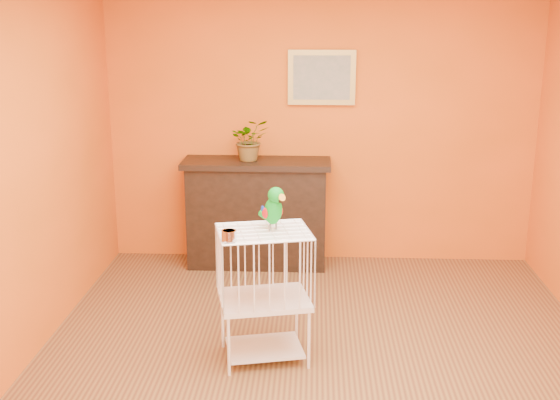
{
  "coord_description": "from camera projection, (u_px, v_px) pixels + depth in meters",
  "views": [
    {
      "loc": [
        -0.05,
        -4.28,
        2.36
      ],
      "look_at": [
        -0.28,
        0.15,
        1.15
      ],
      "focal_mm": 45.0,
      "sensor_mm": 36.0,
      "label": 1
    }
  ],
  "objects": [
    {
      "name": "ground",
      "position": [
        320.0,
        370.0,
        4.74
      ],
      "size": [
        4.5,
        4.5,
        0.0
      ],
      "primitive_type": "plane",
      "color": "brown",
      "rests_on": "ground"
    },
    {
      "name": "console_cabinet",
      "position": [
        257.0,
        213.0,
        6.57
      ],
      "size": [
        1.36,
        0.49,
        1.01
      ],
      "color": "black",
      "rests_on": "ground"
    },
    {
      "name": "framed_picture",
      "position": [
        322.0,
        78.0,
        6.41
      ],
      "size": [
        0.62,
        0.04,
        0.5
      ],
      "color": "#A7863B",
      "rests_on": "room_shell"
    },
    {
      "name": "parrot",
      "position": [
        273.0,
        208.0,
        4.65
      ],
      "size": [
        0.21,
        0.25,
        0.3
      ],
      "rotation": [
        0.0,
        0.0,
        0.64
      ],
      "color": "#59544C",
      "rests_on": "birdcage"
    },
    {
      "name": "feed_cup",
      "position": [
        229.0,
        235.0,
        4.45
      ],
      "size": [
        0.1,
        0.1,
        0.07
      ],
      "primitive_type": "cylinder",
      "color": "silver",
      "rests_on": "birdcage"
    },
    {
      "name": "birdcage",
      "position": [
        264.0,
        293.0,
        4.78
      ],
      "size": [
        0.69,
        0.59,
        0.93
      ],
      "rotation": [
        0.0,
        0.0,
        0.23
      ],
      "color": "white",
      "rests_on": "ground"
    },
    {
      "name": "room_shell",
      "position": [
        324.0,
        139.0,
        4.32
      ],
      "size": [
        4.5,
        4.5,
        4.5
      ],
      "color": "orange",
      "rests_on": "ground"
    },
    {
      "name": "potted_plant",
      "position": [
        250.0,
        144.0,
        6.44
      ],
      "size": [
        0.44,
        0.46,
        0.3
      ],
      "primitive_type": "imported",
      "rotation": [
        0.0,
        0.0,
        0.27
      ],
      "color": "#26722D",
      "rests_on": "console_cabinet"
    }
  ]
}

